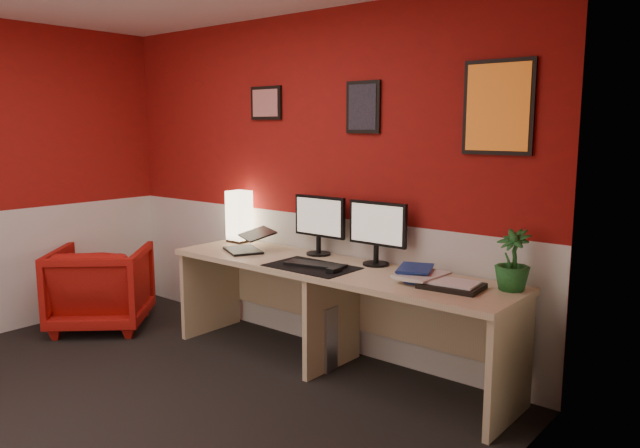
{
  "coord_description": "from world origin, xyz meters",
  "views": [
    {
      "loc": [
        3.06,
        -1.78,
        1.67
      ],
      "look_at": [
        0.6,
        1.21,
        1.05
      ],
      "focal_mm": 34.37,
      "sensor_mm": 36.0,
      "label": 1
    }
  ],
  "objects_px": {
    "pc_tower": "(331,331)",
    "monitor_left": "(319,216)",
    "armchair": "(101,287)",
    "desk": "(332,318)",
    "monitor_right": "(377,223)",
    "laptop": "(243,237)",
    "potted_plant": "(513,260)",
    "zen_tray": "(452,286)",
    "shoji_lamp": "(239,218)"
  },
  "relations": [
    {
      "from": "pc_tower",
      "to": "monitor_left",
      "type": "bearing_deg",
      "value": 142.21
    },
    {
      "from": "monitor_left",
      "to": "armchair",
      "type": "distance_m",
      "value": 2.01
    },
    {
      "from": "desk",
      "to": "pc_tower",
      "type": "xyz_separation_m",
      "value": [
        -0.09,
        0.1,
        -0.14
      ]
    },
    {
      "from": "desk",
      "to": "monitor_right",
      "type": "bearing_deg",
      "value": 45.76
    },
    {
      "from": "monitor_right",
      "to": "pc_tower",
      "type": "height_order",
      "value": "monitor_right"
    },
    {
      "from": "laptop",
      "to": "monitor_right",
      "type": "distance_m",
      "value": 1.09
    },
    {
      "from": "desk",
      "to": "pc_tower",
      "type": "distance_m",
      "value": 0.19
    },
    {
      "from": "desk",
      "to": "potted_plant",
      "type": "relative_size",
      "value": 7.3
    },
    {
      "from": "desk",
      "to": "monitor_left",
      "type": "xyz_separation_m",
      "value": [
        -0.31,
        0.23,
        0.66
      ]
    },
    {
      "from": "zen_tray",
      "to": "potted_plant",
      "type": "xyz_separation_m",
      "value": [
        0.29,
        0.18,
        0.16
      ]
    },
    {
      "from": "armchair",
      "to": "laptop",
      "type": "bearing_deg",
      "value": 158.68
    },
    {
      "from": "potted_plant",
      "to": "zen_tray",
      "type": "bearing_deg",
      "value": -147.2
    },
    {
      "from": "desk",
      "to": "pc_tower",
      "type": "relative_size",
      "value": 5.78
    },
    {
      "from": "monitor_right",
      "to": "shoji_lamp",
      "type": "bearing_deg",
      "value": -179.85
    },
    {
      "from": "monitor_right",
      "to": "zen_tray",
      "type": "height_order",
      "value": "monitor_right"
    },
    {
      "from": "shoji_lamp",
      "to": "monitor_right",
      "type": "xyz_separation_m",
      "value": [
        1.35,
        0.0,
        0.09
      ]
    },
    {
      "from": "shoji_lamp",
      "to": "armchair",
      "type": "distance_m",
      "value": 1.31
    },
    {
      "from": "monitor_left",
      "to": "potted_plant",
      "type": "distance_m",
      "value": 1.5
    },
    {
      "from": "zen_tray",
      "to": "armchair",
      "type": "relative_size",
      "value": 0.46
    },
    {
      "from": "monitor_left",
      "to": "zen_tray",
      "type": "distance_m",
      "value": 1.26
    },
    {
      "from": "monitor_left",
      "to": "pc_tower",
      "type": "height_order",
      "value": "monitor_left"
    },
    {
      "from": "laptop",
      "to": "pc_tower",
      "type": "relative_size",
      "value": 0.73
    },
    {
      "from": "shoji_lamp",
      "to": "monitor_left",
      "type": "bearing_deg",
      "value": 1.06
    },
    {
      "from": "monitor_left",
      "to": "monitor_right",
      "type": "height_order",
      "value": "same"
    },
    {
      "from": "monitor_left",
      "to": "potted_plant",
      "type": "height_order",
      "value": "monitor_left"
    },
    {
      "from": "potted_plant",
      "to": "pc_tower",
      "type": "xyz_separation_m",
      "value": [
        -1.27,
        -0.08,
        -0.68
      ]
    },
    {
      "from": "monitor_right",
      "to": "armchair",
      "type": "xyz_separation_m",
      "value": [
        -2.26,
        -0.74,
        -0.68
      ]
    },
    {
      "from": "desk",
      "to": "laptop",
      "type": "relative_size",
      "value": 7.88
    },
    {
      "from": "zen_tray",
      "to": "armchair",
      "type": "bearing_deg",
      "value": -170.01
    },
    {
      "from": "armchair",
      "to": "pc_tower",
      "type": "bearing_deg",
      "value": 154.97
    },
    {
      "from": "shoji_lamp",
      "to": "armchair",
      "type": "bearing_deg",
      "value": -140.79
    },
    {
      "from": "armchair",
      "to": "monitor_left",
      "type": "bearing_deg",
      "value": 160.69
    },
    {
      "from": "monitor_left",
      "to": "armchair",
      "type": "bearing_deg",
      "value": -156.52
    },
    {
      "from": "shoji_lamp",
      "to": "laptop",
      "type": "relative_size",
      "value": 1.21
    },
    {
      "from": "zen_tray",
      "to": "potted_plant",
      "type": "height_order",
      "value": "potted_plant"
    },
    {
      "from": "zen_tray",
      "to": "pc_tower",
      "type": "xyz_separation_m",
      "value": [
        -0.99,
        0.11,
        -0.52
      ]
    },
    {
      "from": "laptop",
      "to": "monitor_left",
      "type": "relative_size",
      "value": 0.57
    },
    {
      "from": "zen_tray",
      "to": "shoji_lamp",
      "type": "bearing_deg",
      "value": 173.85
    },
    {
      "from": "monitor_left",
      "to": "zen_tray",
      "type": "bearing_deg",
      "value": -11.0
    },
    {
      "from": "monitor_left",
      "to": "potted_plant",
      "type": "relative_size",
      "value": 1.63
    },
    {
      "from": "desk",
      "to": "potted_plant",
      "type": "bearing_deg",
      "value": 8.43
    },
    {
      "from": "desk",
      "to": "zen_tray",
      "type": "distance_m",
      "value": 0.97
    },
    {
      "from": "monitor_left",
      "to": "pc_tower",
      "type": "bearing_deg",
      "value": -29.69
    },
    {
      "from": "monitor_right",
      "to": "desk",
      "type": "bearing_deg",
      "value": -134.24
    },
    {
      "from": "monitor_right",
      "to": "armchair",
      "type": "height_order",
      "value": "monitor_right"
    },
    {
      "from": "desk",
      "to": "monitor_right",
      "type": "xyz_separation_m",
      "value": [
        0.21,
        0.21,
        0.66
      ]
    },
    {
      "from": "zen_tray",
      "to": "pc_tower",
      "type": "distance_m",
      "value": 1.12
    },
    {
      "from": "laptop",
      "to": "armchair",
      "type": "xyz_separation_m",
      "value": [
        -1.22,
        -0.48,
        -0.5
      ]
    },
    {
      "from": "shoji_lamp",
      "to": "laptop",
      "type": "height_order",
      "value": "shoji_lamp"
    },
    {
      "from": "laptop",
      "to": "pc_tower",
      "type": "xyz_separation_m",
      "value": [
        0.74,
        0.15,
        -0.61
      ]
    }
  ]
}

